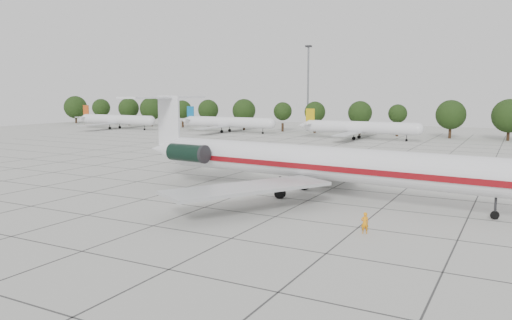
% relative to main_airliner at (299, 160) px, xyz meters
% --- Properties ---
extents(ground, '(260.00, 260.00, 0.00)m').
position_rel_main_airliner_xyz_m(ground, '(-5.81, -2.41, -3.94)').
color(ground, '#BAB9B2').
rests_on(ground, ground).
extents(apron_joints, '(170.00, 170.00, 0.02)m').
position_rel_main_airliner_xyz_m(apron_joints, '(-5.81, 12.59, -3.93)').
color(apron_joints, '#383838').
rests_on(apron_joints, ground).
extents(main_airliner, '(47.54, 37.25, 11.15)m').
position_rel_main_airliner_xyz_m(main_airliner, '(0.00, 0.00, 0.00)').
color(main_airliner, silver).
rests_on(main_airliner, ground).
extents(ground_crew, '(0.78, 0.73, 1.80)m').
position_rel_main_airliner_xyz_m(ground_crew, '(11.16, -11.96, -3.04)').
color(ground_crew, orange).
rests_on(ground_crew, ground).
extents(bg_airliner_a, '(28.24, 27.20, 7.40)m').
position_rel_main_airliner_xyz_m(bg_airliner_a, '(-91.87, 67.07, -1.03)').
color(bg_airliner_a, silver).
rests_on(bg_airliner_a, ground).
extents(bg_airliner_b, '(28.24, 27.20, 7.40)m').
position_rel_main_airliner_xyz_m(bg_airliner_b, '(-53.50, 72.17, -1.03)').
color(bg_airliner_b, silver).
rests_on(bg_airliner_b, ground).
extents(bg_airliner_c, '(28.24, 27.20, 7.40)m').
position_rel_main_airliner_xyz_m(bg_airliner_c, '(-13.50, 69.32, -1.03)').
color(bg_airliner_c, silver).
rests_on(bg_airliner_c, ground).
extents(tree_line, '(249.86, 8.44, 10.22)m').
position_rel_main_airliner_xyz_m(tree_line, '(-17.50, 82.59, 2.04)').
color(tree_line, '#332114').
rests_on(tree_line, ground).
extents(floodlight_mast, '(1.60, 1.60, 25.45)m').
position_rel_main_airliner_xyz_m(floodlight_mast, '(-35.81, 89.59, 10.35)').
color(floodlight_mast, slate).
rests_on(floodlight_mast, ground).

